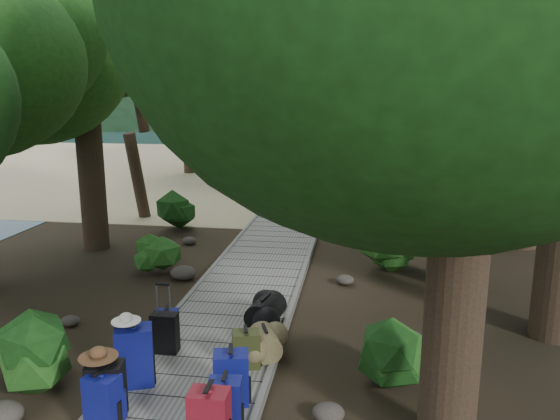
% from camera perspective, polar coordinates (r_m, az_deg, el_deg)
% --- Properties ---
extents(ground, '(120.00, 120.00, 0.00)m').
position_cam_1_polar(ground, '(10.23, -3.83, -9.32)').
color(ground, '#312418').
rests_on(ground, ground).
extents(sand_beach, '(40.00, 22.00, 0.02)m').
position_cam_1_polar(sand_beach, '(25.63, 3.89, 4.03)').
color(sand_beach, tan).
rests_on(sand_beach, ground).
extents(boardwalk, '(2.00, 12.00, 0.12)m').
position_cam_1_polar(boardwalk, '(11.12, -2.72, -7.14)').
color(boardwalk, gray).
rests_on(boardwalk, ground).
extents(backpack_left_a, '(0.41, 0.32, 0.69)m').
position_cam_1_polar(backpack_left_a, '(6.66, -18.01, -18.25)').
color(backpack_left_a, '#130C80').
rests_on(backpack_left_a, boardwalk).
extents(backpack_left_b, '(0.45, 0.35, 0.74)m').
position_cam_1_polar(backpack_left_b, '(6.81, -17.72, -17.26)').
color(backpack_left_b, black).
rests_on(backpack_left_b, boardwalk).
extents(backpack_left_c, '(0.55, 0.48, 0.86)m').
position_cam_1_polar(backpack_left_c, '(7.36, -14.98, -14.21)').
color(backpack_left_c, '#130C80').
rests_on(backpack_left_c, boardwalk).
extents(backpack_left_d, '(0.38, 0.30, 0.51)m').
position_cam_1_polar(backpack_left_d, '(8.49, -11.73, -11.55)').
color(backpack_left_d, '#130C80').
rests_on(backpack_left_d, boardwalk).
extents(backpack_right_a, '(0.41, 0.29, 0.73)m').
position_cam_1_polar(backpack_right_a, '(6.08, -7.39, -20.67)').
color(backpack_right_a, maroon).
rests_on(backpack_right_a, boardwalk).
extents(backpack_right_b, '(0.39, 0.29, 0.65)m').
position_cam_1_polar(backpack_right_b, '(6.38, -5.74, -19.30)').
color(backpack_right_b, '#130C80').
rests_on(backpack_right_b, boardwalk).
extents(backpack_right_c, '(0.47, 0.38, 0.71)m').
position_cam_1_polar(backpack_right_c, '(6.81, -5.11, -16.80)').
color(backpack_right_c, '#130C80').
rests_on(backpack_right_c, boardwalk).
extents(backpack_right_d, '(0.42, 0.36, 0.56)m').
position_cam_1_polar(backpack_right_d, '(7.60, -3.56, -14.12)').
color(backpack_right_d, '#3A3E17').
rests_on(backpack_right_d, boardwalk).
extents(duffel_right_khaki, '(0.58, 0.69, 0.39)m').
position_cam_1_polar(duffel_right_khaki, '(7.90, -1.59, -13.68)').
color(duffel_right_khaki, olive).
rests_on(duffel_right_khaki, boardwalk).
extents(duffel_right_black, '(0.59, 0.80, 0.46)m').
position_cam_1_polar(duffel_right_black, '(8.81, -1.49, -10.55)').
color(duffel_right_black, black).
rests_on(duffel_right_black, boardwalk).
extents(suitcase_on_boardwalk, '(0.38, 0.21, 0.58)m').
position_cam_1_polar(suitcase_on_boardwalk, '(8.13, -11.93, -12.44)').
color(suitcase_on_boardwalk, black).
rests_on(suitcase_on_boardwalk, boardwalk).
extents(lone_suitcase_on_sand, '(0.42, 0.30, 0.61)m').
position_cam_1_polar(lone_suitcase_on_sand, '(17.65, 2.92, 1.18)').
color(lone_suitcase_on_sand, black).
rests_on(lone_suitcase_on_sand, sand_beach).
extents(hat_brown, '(0.44, 0.44, 0.13)m').
position_cam_1_polar(hat_brown, '(6.63, -18.49, -13.87)').
color(hat_brown, '#51351E').
rests_on(hat_brown, backpack_left_b).
extents(hat_white, '(0.37, 0.37, 0.12)m').
position_cam_1_polar(hat_white, '(7.17, -15.81, -10.69)').
color(hat_white, silver).
rests_on(hat_white, backpack_left_c).
extents(kayak, '(1.35, 3.53, 0.35)m').
position_cam_1_polar(kayak, '(21.20, -4.96, 2.71)').
color(kayak, '#A00D18').
rests_on(kayak, sand_beach).
extents(sun_lounger, '(0.97, 2.13, 0.66)m').
position_cam_1_polar(sun_lounger, '(19.85, 9.93, 2.36)').
color(sun_lounger, silver).
rests_on(sun_lounger, sand_beach).
extents(tree_right_a, '(5.21, 5.21, 8.68)m').
position_cam_1_polar(tree_right_a, '(5.54, 19.72, 17.36)').
color(tree_right_a, black).
rests_on(tree_right_a, ground).
extents(tree_right_c, '(5.55, 5.55, 9.61)m').
position_cam_1_polar(tree_right_c, '(10.79, 19.96, 17.14)').
color(tree_right_c, black).
rests_on(tree_right_c, ground).
extents(tree_right_e, '(4.76, 4.76, 8.56)m').
position_cam_1_polar(tree_right_e, '(16.15, 18.48, 13.63)').
color(tree_right_e, black).
rests_on(tree_right_e, ground).
extents(tree_right_f, '(5.88, 5.88, 10.51)m').
position_cam_1_polar(tree_right_f, '(19.23, 23.57, 15.89)').
color(tree_right_f, black).
rests_on(tree_right_f, ground).
extents(tree_left_c, '(5.03, 5.03, 8.75)m').
position_cam_1_polar(tree_left_c, '(13.63, -19.89, 14.24)').
color(tree_left_c, black).
rests_on(tree_left_c, ground).
extents(tree_back_a, '(5.29, 5.29, 9.16)m').
position_cam_1_polar(tree_back_a, '(24.99, 1.03, 14.34)').
color(tree_back_a, black).
rests_on(tree_back_a, ground).
extents(tree_back_b, '(6.29, 6.29, 11.23)m').
position_cam_1_polar(tree_back_b, '(25.39, 8.17, 16.54)').
color(tree_back_b, black).
rests_on(tree_back_b, ground).
extents(tree_back_c, '(5.62, 5.62, 10.11)m').
position_cam_1_polar(tree_back_c, '(24.51, 15.35, 15.07)').
color(tree_back_c, black).
rests_on(tree_back_c, ground).
extents(tree_back_d, '(4.23, 4.23, 7.04)m').
position_cam_1_polar(tree_back_d, '(25.28, -9.73, 11.76)').
color(tree_back_d, black).
rests_on(tree_back_d, ground).
extents(palm_right_a, '(3.90, 3.90, 6.65)m').
position_cam_1_polar(palm_right_a, '(15.92, 11.88, 10.58)').
color(palm_right_a, '#164011').
rests_on(palm_right_a, ground).
extents(palm_right_b, '(4.35, 4.35, 8.41)m').
position_cam_1_polar(palm_right_b, '(20.05, 16.35, 13.23)').
color(palm_right_b, '#164011').
rests_on(palm_right_b, ground).
extents(palm_right_c, '(4.94, 4.94, 7.86)m').
position_cam_1_polar(palm_right_c, '(22.45, 9.04, 12.74)').
color(palm_right_c, '#164011').
rests_on(palm_right_c, ground).
extents(palm_left_a, '(4.84, 4.84, 7.70)m').
position_cam_1_polar(palm_left_a, '(16.66, -15.63, 12.27)').
color(palm_left_a, '#164011').
rests_on(palm_left_a, ground).
extents(rock_left_a, '(0.49, 0.44, 0.27)m').
position_cam_1_polar(rock_left_a, '(7.45, -27.02, -18.49)').
color(rock_left_a, '#4C473F').
rests_on(rock_left_a, ground).
extents(rock_left_b, '(0.31, 0.28, 0.17)m').
position_cam_1_polar(rock_left_b, '(9.76, -21.07, -10.75)').
color(rock_left_b, '#4C473F').
rests_on(rock_left_b, ground).
extents(rock_left_c, '(0.52, 0.47, 0.28)m').
position_cam_1_polar(rock_left_c, '(11.36, -10.08, -6.46)').
color(rock_left_c, '#4C473F').
rests_on(rock_left_c, ground).
extents(rock_left_d, '(0.34, 0.31, 0.19)m').
position_cam_1_polar(rock_left_d, '(13.84, -9.45, -3.17)').
color(rock_left_d, '#4C473F').
rests_on(rock_left_d, ground).
extents(rock_right_a, '(0.38, 0.35, 0.21)m').
position_cam_1_polar(rock_right_a, '(6.82, 5.08, -20.37)').
color(rock_right_a, '#4C473F').
rests_on(rock_right_a, ground).
extents(rock_right_b, '(0.54, 0.48, 0.30)m').
position_cam_1_polar(rock_right_b, '(8.55, 13.10, -13.15)').
color(rock_right_b, '#4C473F').
rests_on(rock_right_b, ground).
extents(rock_right_c, '(0.36, 0.32, 0.20)m').
position_cam_1_polar(rock_right_c, '(10.99, 6.81, -7.25)').
color(rock_right_c, '#4C473F').
rests_on(rock_right_c, ground).
extents(rock_right_d, '(0.58, 0.52, 0.32)m').
position_cam_1_polar(rock_right_d, '(13.80, 10.85, -2.99)').
color(rock_right_d, '#4C473F').
rests_on(rock_right_d, ground).
extents(shrub_left_a, '(1.25, 1.25, 1.13)m').
position_cam_1_polar(shrub_left_a, '(7.96, -24.82, -12.74)').
color(shrub_left_a, '#174A16').
rests_on(shrub_left_a, ground).
extents(shrub_left_b, '(0.88, 0.88, 0.79)m').
position_cam_1_polar(shrub_left_b, '(11.81, -12.80, -4.55)').
color(shrub_left_b, '#174A16').
rests_on(shrub_left_b, ground).
extents(shrub_left_c, '(1.17, 1.17, 1.06)m').
position_cam_1_polar(shrub_left_c, '(15.17, -10.60, -0.13)').
color(shrub_left_c, '#174A16').
rests_on(shrub_left_c, ground).
extents(shrub_right_a, '(1.11, 1.11, 1.00)m').
position_cam_1_polar(shrub_right_a, '(7.39, 10.18, -14.26)').
color(shrub_right_a, '#174A16').
rests_on(shrub_right_a, ground).
extents(shrub_right_b, '(1.18, 1.18, 1.06)m').
position_cam_1_polar(shrub_right_b, '(11.92, 11.34, -3.64)').
color(shrub_right_b, '#174A16').
rests_on(shrub_right_b, ground).
extents(shrub_right_c, '(0.73, 0.73, 0.66)m').
position_cam_1_polar(shrub_right_c, '(15.02, 6.88, -0.91)').
color(shrub_right_c, '#174A16').
rests_on(shrub_right_c, ground).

